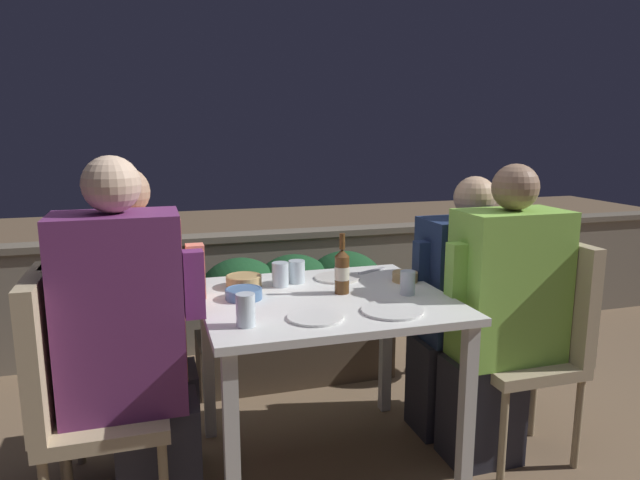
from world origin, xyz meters
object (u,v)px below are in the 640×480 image
person_purple_stripe (132,348)px  person_green_blouse (500,317)px  chair_left_near (72,384)px  chair_left_far (88,353)px  beer_bottle (342,271)px  chair_right_far (500,311)px  person_navy_jumper (463,307)px  person_coral_top (142,328)px  chair_right_near (540,329)px  potted_plant (476,296)px

person_purple_stripe → person_green_blouse: size_ratio=1.04×
chair_left_near → chair_left_far: 0.28m
chair_left_near → beer_bottle: 1.08m
chair_right_far → person_navy_jumper: size_ratio=0.79×
person_purple_stripe → person_coral_top: 0.28m
chair_left_far → person_green_blouse: person_green_blouse is taller
person_green_blouse → beer_bottle: bearing=165.7°
person_coral_top → chair_right_near: person_coral_top is taller
chair_left_far → person_navy_jumper: bearing=-0.0°
person_navy_jumper → person_purple_stripe: bearing=-169.4°
chair_left_near → person_coral_top: person_coral_top is taller
person_purple_stripe → person_green_blouse: bearing=-0.0°
chair_right_far → beer_bottle: size_ratio=3.81×
person_purple_stripe → chair_right_near: size_ratio=1.40×
potted_plant → person_navy_jumper: bearing=-127.7°
chair_left_far → potted_plant: 2.11m
person_purple_stripe → person_green_blouse: 1.48m
person_navy_jumper → chair_left_far: bearing=180.0°
person_coral_top → beer_bottle: person_coral_top is taller
person_purple_stripe → potted_plant: 2.05m
person_navy_jumper → beer_bottle: bearing=-170.2°
person_purple_stripe → chair_right_far: (1.67, 0.27, -0.11)m
person_purple_stripe → person_navy_jumper: (1.46, 0.27, -0.07)m
chair_right_near → person_green_blouse: size_ratio=0.74×
chair_right_far → beer_bottle: beer_bottle is taller
person_purple_stripe → person_navy_jumper: 1.49m
beer_bottle → person_purple_stripe: bearing=-168.7°
person_navy_jumper → potted_plant: size_ratio=1.60×
chair_left_far → person_navy_jumper: 1.63m
chair_right_near → potted_plant: size_ratio=1.26×
chair_right_near → potted_plant: bearing=76.6°
chair_right_near → beer_bottle: bearing=169.0°
person_green_blouse → chair_right_far: bearing=55.2°
chair_right_near → beer_bottle: size_ratio=3.81×
chair_right_near → chair_left_near: bearing=180.0°
chair_left_near → person_navy_jumper: bearing=9.3°
chair_left_near → chair_right_near: 1.88m
chair_left_far → person_navy_jumper: size_ratio=0.79×
person_purple_stripe → chair_right_near: (1.68, -0.00, -0.11)m
person_coral_top → beer_bottle: (0.80, -0.11, 0.20)m
chair_left_far → potted_plant: bearing=14.5°
chair_left_far → potted_plant: (2.04, 0.53, -0.10)m
beer_bottle → person_coral_top: bearing=172.1°
chair_right_near → potted_plant: chair_right_near is taller
person_navy_jumper → beer_bottle: person_navy_jumper is taller
person_purple_stripe → person_navy_jumper: size_ratio=1.10×
person_green_blouse → potted_plant: 0.91m
beer_bottle → person_green_blouse: bearing=-14.3°
person_green_blouse → potted_plant: bearing=63.9°
beer_bottle → potted_plant: bearing=31.5°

